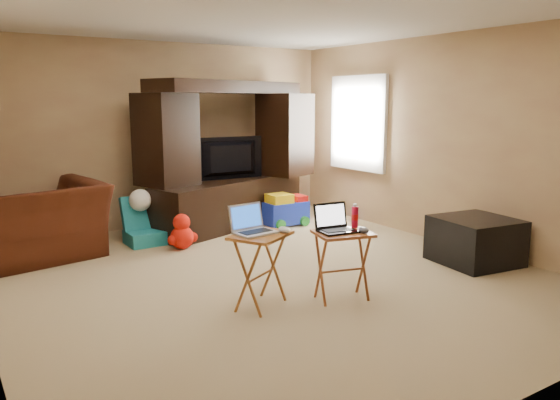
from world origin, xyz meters
TOP-DOWN VIEW (x-y plane):
  - floor at (0.00, 0.00)m, footprint 5.50×5.50m
  - ceiling at (0.00, 0.00)m, footprint 5.50×5.50m
  - wall_back at (0.00, 2.75)m, footprint 5.00×0.00m
  - wall_front at (0.00, -2.75)m, footprint 5.00×0.00m
  - wall_right at (2.50, 0.00)m, footprint 0.00×5.50m
  - window_pane at (2.48, 1.55)m, footprint 0.00×1.20m
  - window_frame at (2.46, 1.55)m, footprint 0.06×1.14m
  - entertainment_center at (0.69, 2.12)m, footprint 2.48×1.37m
  - television at (0.69, 2.08)m, footprint 1.01×0.19m
  - recliner at (-1.81, 1.87)m, footprint 1.47×1.34m
  - child_rocker at (-0.62, 1.85)m, footprint 0.44×0.51m
  - plush_toy at (-0.33, 1.40)m, footprint 0.38×0.32m
  - push_toy at (1.37, 1.77)m, footprint 0.62×0.44m
  - ottoman at (2.09, -0.83)m, footprint 0.85×0.85m
  - tray_table_left at (-0.49, -0.66)m, footprint 0.61×0.58m
  - tray_table_right at (0.19, -0.90)m, footprint 0.55×0.48m
  - laptop_left at (-0.52, -0.63)m, footprint 0.36×0.31m
  - laptop_right at (0.15, -0.88)m, footprint 0.35×0.30m
  - mouse_left at (-0.30, -0.73)m, footprint 0.09×0.13m
  - mouse_right at (0.32, -1.02)m, footprint 0.11×0.14m
  - water_bottle at (0.39, -0.82)m, footprint 0.06×0.06m

SIDE VIEW (x-z plane):
  - floor at x=0.00m, z-range 0.00..0.00m
  - plush_toy at x=-0.33m, z-range 0.00..0.43m
  - push_toy at x=1.37m, z-range 0.00..0.46m
  - ottoman at x=2.09m, z-range 0.00..0.49m
  - child_rocker at x=-0.62m, z-range 0.00..0.58m
  - tray_table_right at x=0.19m, z-range 0.00..0.61m
  - tray_table_left at x=-0.49m, z-range 0.00..0.63m
  - recliner at x=-1.81m, z-range 0.00..0.84m
  - mouse_right at x=0.32m, z-range 0.61..0.66m
  - mouse_left at x=-0.30m, z-range 0.63..0.68m
  - water_bottle at x=0.39m, z-range 0.61..0.80m
  - laptop_right at x=0.15m, z-range 0.61..0.85m
  - laptop_left at x=-0.52m, z-range 0.63..0.87m
  - television at x=0.69m, z-range 0.66..1.24m
  - entertainment_center at x=0.69m, z-range 0.00..1.97m
  - wall_back at x=0.00m, z-range -1.25..3.75m
  - wall_front at x=0.00m, z-range -1.25..3.75m
  - wall_right at x=2.50m, z-range -1.50..4.00m
  - window_pane at x=2.48m, z-range 0.80..2.00m
  - window_frame at x=2.46m, z-range 0.73..2.07m
  - ceiling at x=0.00m, z-range 2.50..2.50m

